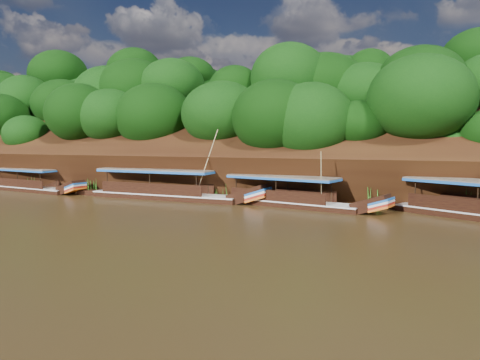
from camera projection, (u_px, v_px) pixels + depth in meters
name	position (u px, v px, depth m)	size (l,w,h in m)	color
ground	(259.00, 224.00, 29.23)	(160.00, 160.00, 0.00)	black
riverbank	(325.00, 170.00, 50.25)	(120.00, 30.06, 19.40)	black
boat_1	(298.00, 200.00, 36.13)	(13.71, 5.12, 4.81)	black
boat_2	(174.00, 193.00, 40.61)	(16.68, 3.24, 6.53)	black
boat_3	(34.00, 186.00, 46.68)	(12.79, 3.99, 2.69)	black
reeds	(265.00, 191.00, 39.02)	(48.66, 2.43, 2.28)	#2E731C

